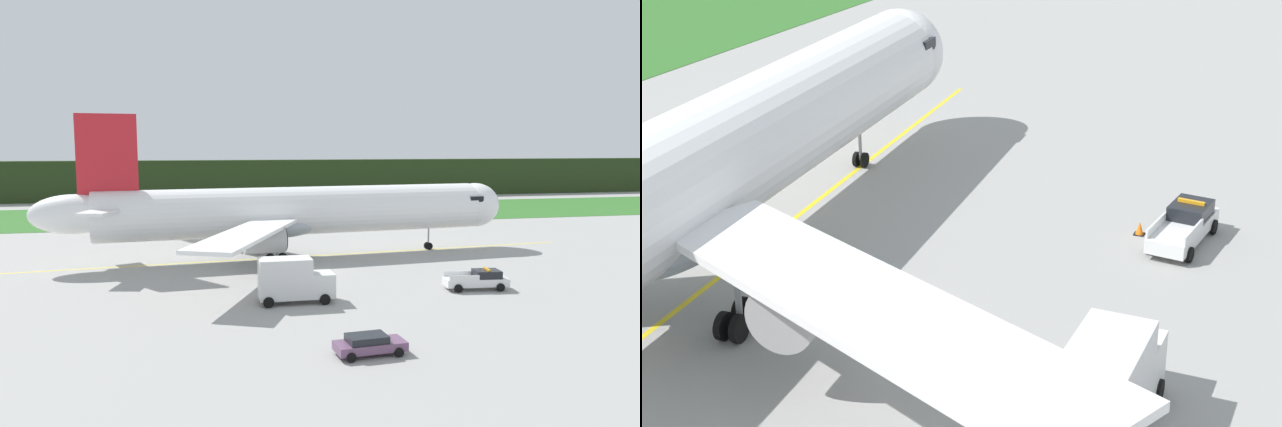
{
  "view_description": "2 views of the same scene",
  "coord_description": "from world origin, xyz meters",
  "views": [
    {
      "loc": [
        -12.26,
        -57.08,
        13.03
      ],
      "look_at": [
        2.29,
        9.67,
        4.98
      ],
      "focal_mm": 32.26,
      "sensor_mm": 36.0,
      "label": 1
    },
    {
      "loc": [
        -33.28,
        -17.55,
        19.97
      ],
      "look_at": [
        4.24,
        -1.65,
        3.39
      ],
      "focal_mm": 55.94,
      "sensor_mm": 36.0,
      "label": 2
    }
  ],
  "objects": [
    {
      "name": "staff_car",
      "position": [
        -1.84,
        -23.76,
        0.7
      ],
      "size": [
        4.59,
        2.31,
        1.3
      ],
      "color": "#674565",
      "rests_on": "ground"
    },
    {
      "name": "taxiway_centerline_main",
      "position": [
        -0.63,
        8.79,
        0.0
      ],
      "size": [
        71.94,
        5.99,
        0.01
      ],
      "primitive_type": "cube",
      "rotation": [
        0.0,
        0.0,
        0.08
      ],
      "color": "yellow",
      "rests_on": "ground"
    },
    {
      "name": "ops_pickup_truck",
      "position": [
        12.79,
        -9.99,
        0.9
      ],
      "size": [
        5.93,
        2.75,
        1.94
      ],
      "color": "silver",
      "rests_on": "ground"
    },
    {
      "name": "airliner",
      "position": [
        -1.16,
        8.75,
        5.38
      ],
      "size": [
        55.67,
        43.32,
        16.4
      ],
      "color": "white",
      "rests_on": "ground"
    },
    {
      "name": "apron_cone",
      "position": [
        12.84,
        -7.76,
        0.33
      ],
      "size": [
        0.54,
        0.54,
        0.68
      ],
      "color": "black",
      "rests_on": "ground"
    },
    {
      "name": "ground",
      "position": [
        0.0,
        0.0,
        0.0
      ],
      "size": [
        320.0,
        320.0,
        0.0
      ],
      "primitive_type": "plane",
      "color": "#9B9A96"
    },
    {
      "name": "grass_verge",
      "position": [
        0.0,
        52.88,
        0.02
      ],
      "size": [
        320.0,
        34.16,
        0.04
      ],
      "primitive_type": "cube",
      "color": "#306928",
      "rests_on": "ground"
    },
    {
      "name": "distant_tree_line",
      "position": [
        0.0,
        86.66,
        4.78
      ],
      "size": [
        288.0,
        4.96,
        9.56
      ],
      "primitive_type": "cube",
      "color": "#233417",
      "rests_on": "ground"
    },
    {
      "name": "catering_truck",
      "position": [
        -4.49,
        -10.8,
        1.95
      ],
      "size": [
        6.29,
        2.72,
        3.95
      ],
      "color": "silver",
      "rests_on": "ground"
    }
  ]
}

